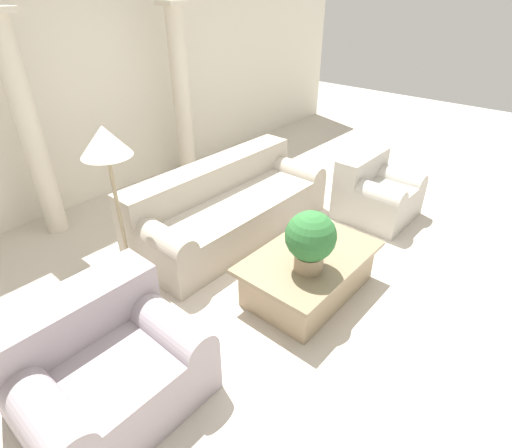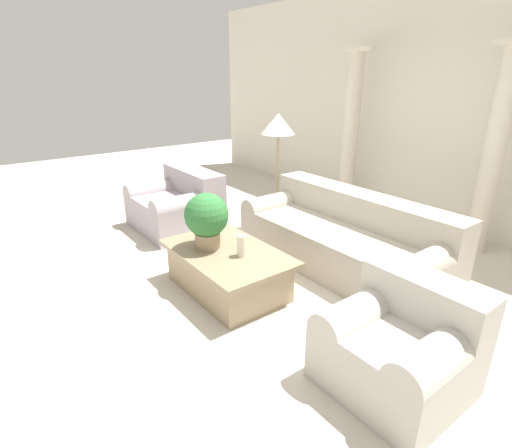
{
  "view_description": "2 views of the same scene",
  "coord_description": "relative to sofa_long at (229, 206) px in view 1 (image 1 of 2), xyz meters",
  "views": [
    {
      "loc": [
        -2.68,
        -1.91,
        2.52
      ],
      "look_at": [
        -0.27,
        0.19,
        0.59
      ],
      "focal_mm": 28.0,
      "sensor_mm": 36.0,
      "label": 1
    },
    {
      "loc": [
        2.8,
        -2.24,
        2.04
      ],
      "look_at": [
        -0.16,
        0.01,
        0.61
      ],
      "focal_mm": 28.0,
      "sensor_mm": 36.0,
      "label": 2
    }
  ],
  "objects": [
    {
      "name": "column_left",
      "position": [
        -1.33,
        1.57,
        0.88
      ],
      "size": [
        0.33,
        0.33,
        2.35
      ],
      "color": "beige",
      "rests_on": "ground_plane"
    },
    {
      "name": "sofa_long",
      "position": [
        0.0,
        0.0,
        0.0
      ],
      "size": [
        2.4,
        0.97,
        0.78
      ],
      "color": "#ADA393",
      "rests_on": "ground_plane"
    },
    {
      "name": "pillar_candle",
      "position": [
        -0.13,
        -1.28,
        0.2
      ],
      "size": [
        0.09,
        0.09,
        0.21
      ],
      "color": "silver",
      "rests_on": "coffee_table"
    },
    {
      "name": "ground_plane",
      "position": [
        -0.16,
        -0.98,
        -0.32
      ],
      "size": [
        16.0,
        16.0,
        0.0
      ],
      "primitive_type": "plane",
      "color": "beige"
    },
    {
      "name": "wall_back",
      "position": [
        -0.16,
        2.01,
        1.28
      ],
      "size": [
        10.0,
        0.06,
        3.2
      ],
      "color": "silver",
      "rests_on": "ground_plane"
    },
    {
      "name": "potted_plant",
      "position": [
        -0.49,
        -1.43,
        0.41
      ],
      "size": [
        0.43,
        0.43,
        0.55
      ],
      "color": "#937F60",
      "rests_on": "coffee_table"
    },
    {
      "name": "loveseat",
      "position": [
        -2.16,
        -0.93,
        0.01
      ],
      "size": [
        1.15,
        0.97,
        0.78
      ],
      "color": "#A599A0",
      "rests_on": "ground_plane"
    },
    {
      "name": "column_right",
      "position": [
        0.71,
        1.57,
        0.88
      ],
      "size": [
        0.33,
        0.33,
        2.35
      ],
      "color": "beige",
      "rests_on": "ground_plane"
    },
    {
      "name": "armchair",
      "position": [
        1.46,
        -1.11,
        0.01
      ],
      "size": [
        0.87,
        0.83,
        0.75
      ],
      "color": "#B7B2A8",
      "rests_on": "ground_plane"
    },
    {
      "name": "coffee_table",
      "position": [
        -0.31,
        -1.33,
        -0.11
      ],
      "size": [
        1.3,
        0.83,
        0.42
      ],
      "color": "#998466",
      "rests_on": "ground_plane"
    },
    {
      "name": "floor_lamp",
      "position": [
        -1.29,
        0.11,
        1.03
      ],
      "size": [
        0.43,
        0.43,
        1.55
      ],
      "color": "gray",
      "rests_on": "ground_plane"
    }
  ]
}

